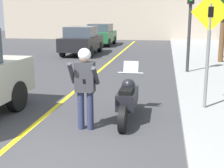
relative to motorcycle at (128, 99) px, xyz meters
The scene contains 9 objects.
ground_plane 2.86m from the motorcycle, 119.13° to the right, with size 80.00×80.00×0.00m, color #38383A.
road_center_line 4.08m from the motorcycle, 119.13° to the left, with size 0.12×36.00×0.01m.
building_backdrop 23.73m from the motorcycle, 93.34° to the left, with size 28.00×1.20×6.36m.
motorcycle is the anchor object (origin of this frame).
person_biker 1.26m from the motorcycle, 134.75° to the right, with size 0.59×0.47×1.72m.
crossing_sign 2.39m from the motorcycle, 24.78° to the left, with size 0.91×0.08×2.77m.
traffic_light 6.43m from the motorcycle, 73.73° to the left, with size 0.26×0.30×3.41m.
parked_car_black 12.24m from the motorcycle, 110.01° to the left, with size 1.88×4.20×1.68m.
parked_car_green 17.79m from the motorcycle, 103.66° to the left, with size 1.88×4.20×1.68m.
Camera 1 is at (2.19, -4.40, 2.38)m, focal length 50.00 mm.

